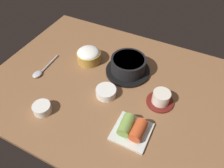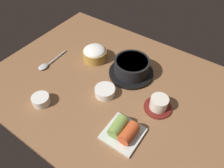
% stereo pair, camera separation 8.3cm
% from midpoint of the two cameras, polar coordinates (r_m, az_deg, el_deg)
% --- Properties ---
extents(dining_table, '(1.00, 0.76, 0.02)m').
position_cam_midpoint_polar(dining_table, '(0.88, 2.38, -0.57)').
color(dining_table, brown).
rests_on(dining_table, ground).
extents(stone_pot, '(0.19, 0.19, 0.08)m').
position_cam_midpoint_polar(stone_pot, '(0.89, 8.04, 4.32)').
color(stone_pot, black).
rests_on(stone_pot, dining_table).
extents(rice_bowl, '(0.11, 0.11, 0.07)m').
position_cam_midpoint_polar(rice_bowl, '(0.96, -2.28, 8.33)').
color(rice_bowl, '#B78C38').
rests_on(rice_bowl, dining_table).
extents(tea_cup_with_saucer, '(0.10, 0.10, 0.06)m').
position_cam_midpoint_polar(tea_cup_with_saucer, '(0.80, 15.56, -5.54)').
color(tea_cup_with_saucer, maroon).
rests_on(tea_cup_with_saucer, dining_table).
extents(banchan_cup_center, '(0.08, 0.08, 0.03)m').
position_cam_midpoint_polar(banchan_cup_center, '(0.82, 0.95, -2.10)').
color(banchan_cup_center, white).
rests_on(banchan_cup_center, dining_table).
extents(kimchi_plate, '(0.12, 0.12, 0.05)m').
position_cam_midpoint_polar(kimchi_plate, '(0.72, 6.48, -12.92)').
color(kimchi_plate, silver).
rests_on(kimchi_plate, dining_table).
extents(side_bowl_near, '(0.07, 0.07, 0.03)m').
position_cam_midpoint_polar(side_bowl_near, '(0.82, -16.24, -4.33)').
color(side_bowl_near, white).
rests_on(side_bowl_near, dining_table).
extents(spoon, '(0.04, 0.17, 0.01)m').
position_cam_midpoint_polar(spoon, '(0.98, -15.11, 5.12)').
color(spoon, '#B7B7BC').
rests_on(spoon, dining_table).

